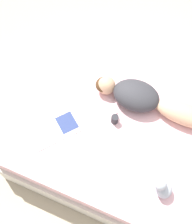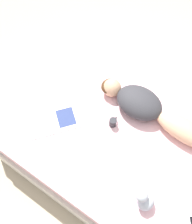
{
  "view_description": "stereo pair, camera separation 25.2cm",
  "coord_description": "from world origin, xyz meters",
  "views": [
    {
      "loc": [
        -1.21,
        -0.03,
        2.72
      ],
      "look_at": [
        -0.07,
        0.46,
        0.53
      ],
      "focal_mm": 42.0,
      "sensor_mm": 36.0,
      "label": 1
    },
    {
      "loc": [
        -1.09,
        -0.25,
        2.72
      ],
      "look_at": [
        -0.07,
        0.46,
        0.53
      ],
      "focal_mm": 42.0,
      "sensor_mm": 36.0,
      "label": 2
    }
  ],
  "objects": [
    {
      "name": "bed",
      "position": [
        0.0,
        0.0,
        0.23
      ],
      "size": [
        1.8,
        2.28,
        0.48
      ],
      "color": "beige",
      "rests_on": "ground_plane"
    },
    {
      "name": "ground_plane",
      "position": [
        0.0,
        0.0,
        0.0
      ],
      "size": [
        12.0,
        12.0,
        0.0
      ],
      "primitive_type": "plane",
      "color": "#B7A88E"
    },
    {
      "name": "plush_toy",
      "position": [
        -0.53,
        -0.33,
        0.57
      ],
      "size": [
        0.14,
        0.17,
        0.2
      ],
      "color": "#B2BCCC",
      "rests_on": "bed"
    },
    {
      "name": "open_magazine",
      "position": [
        -0.36,
        0.76,
        0.48
      ],
      "size": [
        0.57,
        0.54,
        0.01
      ],
      "rotation": [
        0.0,
        0.0,
        -0.67
      ],
      "color": "silver",
      "rests_on": "bed"
    },
    {
      "name": "person",
      "position": [
        0.22,
        0.03,
        0.57
      ],
      "size": [
        0.35,
        1.22,
        0.21
      ],
      "rotation": [
        0.0,
        0.0,
        -0.02
      ],
      "color": "tan",
      "rests_on": "bed"
    },
    {
      "name": "coffee_mug",
      "position": [
        -0.07,
        0.26,
        0.52
      ],
      "size": [
        0.1,
        0.07,
        0.09
      ],
      "color": "#232328",
      "rests_on": "bed"
    }
  ]
}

